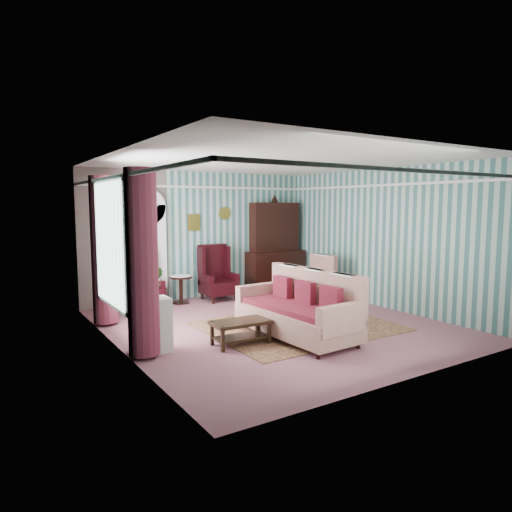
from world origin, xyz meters
TOP-DOWN VIEW (x-y plane):
  - floor at (0.00, 0.00)m, footprint 6.00×6.00m
  - room_shell at (-0.62, 0.18)m, footprint 5.53×6.02m
  - bookcase at (-1.35, 2.84)m, footprint 0.80×0.28m
  - dresser_hutch at (1.90, 2.72)m, footprint 1.50×0.56m
  - wingback_left at (-1.60, 2.45)m, footprint 0.76×0.80m
  - wingback_right at (0.15, 2.45)m, footprint 0.76×0.80m
  - seated_woman at (-1.60, 2.45)m, footprint 0.44×0.40m
  - round_side_table at (-0.70, 2.60)m, footprint 0.50×0.50m
  - nest_table at (2.47, 0.90)m, footprint 0.45×0.38m
  - plant_stand at (-2.40, -0.30)m, footprint 0.55×0.35m
  - rug at (0.30, -0.30)m, footprint 3.20×2.60m
  - sofa at (-0.16, -0.83)m, footprint 1.06×2.25m
  - floral_armchair at (1.78, 1.12)m, footprint 0.87×0.89m
  - coffee_table at (-1.10, -0.67)m, footprint 0.92×0.52m
  - potted_plant_a at (-2.45, -0.41)m, footprint 0.37×0.32m
  - potted_plant_b at (-2.29, -0.19)m, footprint 0.30×0.27m
  - potted_plant_c at (-2.43, -0.27)m, footprint 0.28×0.28m

SIDE VIEW (x-z plane):
  - floor at x=0.00m, z-range 0.00..0.00m
  - rug at x=0.30m, z-range 0.00..0.01m
  - coffee_table at x=-1.10m, z-range 0.00..0.38m
  - nest_table at x=2.47m, z-range 0.00..0.54m
  - round_side_table at x=-0.70m, z-range 0.00..0.60m
  - plant_stand at x=-2.40m, z-range 0.00..0.80m
  - sofa at x=-0.16m, z-range 0.00..0.94m
  - floral_armchair at x=1.78m, z-range 0.00..1.02m
  - seated_woman at x=-1.60m, z-range 0.00..1.18m
  - wingback_left at x=-1.60m, z-range 0.00..1.25m
  - wingback_right at x=0.15m, z-range 0.00..1.25m
  - potted_plant_a at x=-2.45m, z-range 0.80..1.20m
  - potted_plant_c at x=-2.43m, z-range 0.80..1.21m
  - potted_plant_b at x=-2.29m, z-range 0.80..1.24m
  - bookcase at x=-1.35m, z-range 0.00..2.24m
  - dresser_hutch at x=1.90m, z-range 0.00..2.36m
  - room_shell at x=-0.62m, z-range 0.55..3.46m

